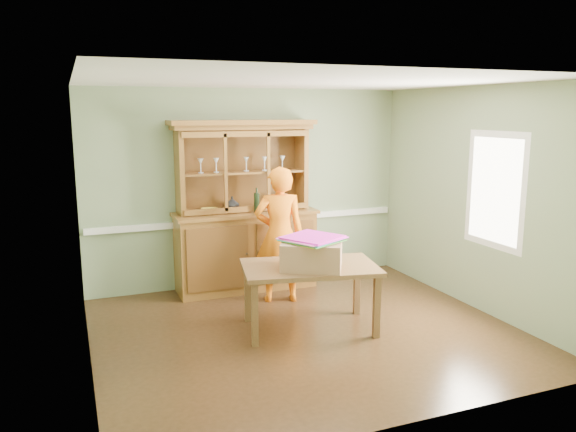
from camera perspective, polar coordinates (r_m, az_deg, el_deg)
name	(u,v)px	position (r m, az deg, el deg)	size (l,w,h in m)	color
floor	(306,331)	(6.34, 1.84, -11.63)	(4.50, 4.50, 0.00)	#452B16
ceiling	(308,81)	(5.87, 2.01, 13.54)	(4.50, 4.50, 0.00)	white
wall_back	(249,188)	(7.81, -3.94, 2.89)	(4.50, 4.50, 0.00)	gray
wall_left	(82,227)	(5.48, -20.20, -1.10)	(4.00, 4.00, 0.00)	gray
wall_right	(478,199)	(7.15, 18.70, 1.62)	(4.00, 4.00, 0.00)	gray
wall_front	(415,256)	(4.25, 12.77, -4.01)	(4.50, 4.50, 0.00)	gray
chair_rail	(250,220)	(7.86, -3.84, -0.38)	(4.41, 0.05, 0.08)	white
framed_map	(82,201)	(5.74, -20.21, 1.44)	(0.03, 0.60, 0.46)	#342515
window_panel	(495,190)	(6.89, 20.25, 2.46)	(0.03, 0.96, 1.36)	white
china_hutch	(245,231)	(7.62, -4.41, -1.52)	(1.94, 0.64, 2.28)	olive
dining_table	(310,273)	(6.21, 2.23, -5.80)	(1.61, 1.16, 0.73)	brown
cardboard_box	(312,255)	(6.04, 2.43, -3.96)	(0.63, 0.50, 0.29)	#986D4E
kite_stack	(312,239)	(6.01, 2.50, -2.33)	(0.72, 0.72, 0.05)	yellow
person	(279,235)	(7.08, -0.88, -1.91)	(0.63, 0.41, 1.73)	orange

